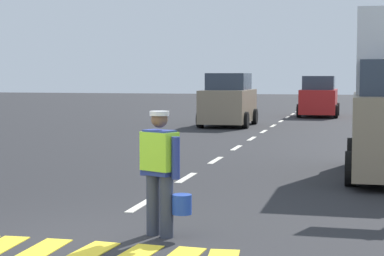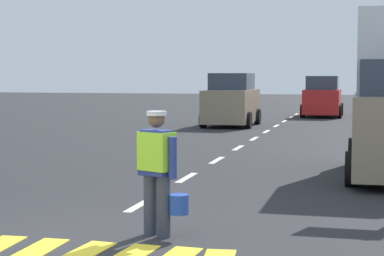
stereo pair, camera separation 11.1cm
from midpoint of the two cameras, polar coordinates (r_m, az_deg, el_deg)
The scene contains 5 objects.
ground_plane at distance 29.15m, azimuth 7.28°, elevation 0.21°, with size 96.00×96.00×0.00m, color #28282B.
lane_center_line at distance 33.31m, azimuth 8.15°, elevation 0.74°, with size 0.14×46.40×0.01m.
road_worker at distance 8.97m, azimuth -2.48°, elevation -3.29°, with size 0.75×0.45×1.67m.
car_outgoing_far at distance 35.77m, azimuth 11.02°, elevation 2.51°, with size 2.05×3.94×2.11m.
car_oncoming_second at distance 28.68m, azimuth 3.45°, elevation 2.25°, with size 2.09×3.96×2.23m.
Camera 2 is at (3.54, -7.84, 2.14)m, focal length 63.37 mm.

